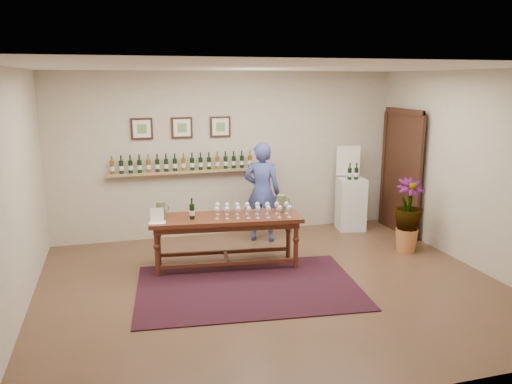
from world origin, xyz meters
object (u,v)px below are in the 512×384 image
object	(u,v)px
tasting_table	(226,224)
person	(262,192)
display_pedestal	(351,204)
potted_plant	(408,215)

from	to	relation	value
tasting_table	person	size ratio (longest dim) A/B	1.32
tasting_table	display_pedestal	world-z (taller)	display_pedestal
tasting_table	display_pedestal	size ratio (longest dim) A/B	2.36
display_pedestal	potted_plant	distance (m)	1.41
tasting_table	potted_plant	size ratio (longest dim) A/B	2.18
tasting_table	display_pedestal	xyz separation A→B (m)	(2.58, 1.23, -0.18)
display_pedestal	person	distance (m)	1.78
display_pedestal	potted_plant	bearing A→B (deg)	-77.99
tasting_table	person	bearing A→B (deg)	57.71
potted_plant	person	size ratio (longest dim) A/B	0.61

